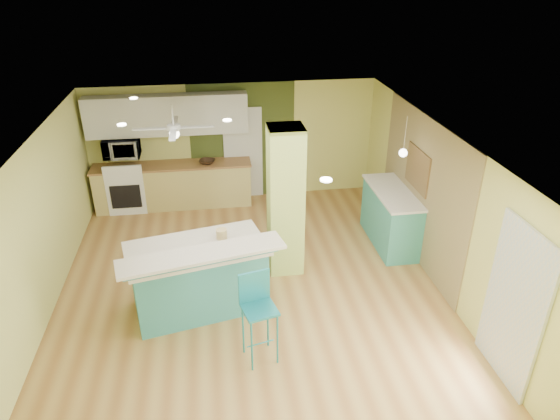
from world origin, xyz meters
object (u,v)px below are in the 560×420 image
(peninsula, at_px, (199,276))
(fruit_bowl, at_px, (207,162))
(side_counter, at_px, (392,217))
(bar_stool, at_px, (257,303))
(canister, at_px, (222,234))

(peninsula, xyz_separation_m, fruit_bowl, (0.20, 3.54, 0.42))
(side_counter, height_order, fruit_bowl, side_counter)
(peninsula, bearing_deg, fruit_bowl, 74.48)
(bar_stool, xyz_separation_m, fruit_bowl, (-0.55, 4.66, 0.14))
(bar_stool, relative_size, canister, 7.77)
(bar_stool, bearing_deg, peninsula, 110.17)
(canister, bearing_deg, fruit_bowl, 92.86)
(canister, bearing_deg, bar_stool, -74.21)
(bar_stool, bearing_deg, side_counter, 29.56)
(fruit_bowl, xyz_separation_m, canister, (0.17, -3.32, 0.15))
(peninsula, relative_size, bar_stool, 1.87)
(side_counter, bearing_deg, fruit_bowl, 147.29)
(side_counter, bearing_deg, canister, -158.64)
(canister, bearing_deg, peninsula, -149.37)
(peninsula, height_order, side_counter, peninsula)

